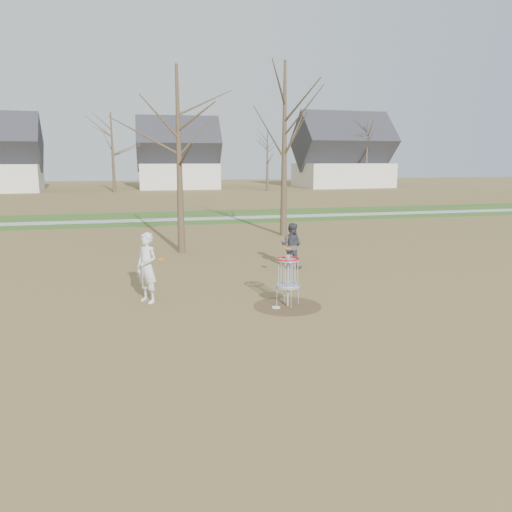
{
  "coord_description": "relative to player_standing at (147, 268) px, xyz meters",
  "views": [
    {
      "loc": [
        -3.84,
        -12.19,
        3.86
      ],
      "look_at": [
        -0.5,
        1.5,
        1.1
      ],
      "focal_mm": 35.0,
      "sensor_mm": 36.0,
      "label": 1
    }
  ],
  "objects": [
    {
      "name": "bare_trees",
      "position": [
        5.36,
        34.49,
        4.39
      ],
      "size": [
        52.62,
        44.98,
        9.0
      ],
      "color": "#382B1E",
      "rests_on": "ground"
    },
    {
      "name": "player_standing",
      "position": [
        0.0,
        0.0,
        0.0
      ],
      "size": [
        0.79,
        0.83,
        1.92
      ],
      "primitive_type": "imported",
      "rotation": [
        0.0,
        0.0,
        -0.9
      ],
      "color": "silver",
      "rests_on": "ground"
    },
    {
      "name": "footpath",
      "position": [
        3.59,
        18.7,
        -0.95
      ],
      "size": [
        160.0,
        1.5,
        0.01
      ],
      "primitive_type": "cube",
      "color": "#9E9E99",
      "rests_on": "green_band"
    },
    {
      "name": "discs_in_play",
      "position": [
        2.52,
        0.74,
        0.16
      ],
      "size": [
        4.33,
        1.97,
        0.22
      ],
      "color": "orange",
      "rests_on": "ground"
    },
    {
      "name": "green_band",
      "position": [
        3.59,
        19.7,
        -0.96
      ],
      "size": [
        160.0,
        8.0,
        0.01
      ],
      "primitive_type": "cube",
      "color": "#2D5119",
      "rests_on": "ground"
    },
    {
      "name": "houses_row",
      "position": [
        7.9,
        51.26,
        2.56
      ],
      "size": [
        56.51,
        10.01,
        7.26
      ],
      "color": "silver",
      "rests_on": "ground"
    },
    {
      "name": "disc_grounded",
      "position": [
        3.24,
        -1.38,
        -0.94
      ],
      "size": [
        0.22,
        0.22,
        0.02
      ],
      "primitive_type": "cylinder",
      "color": "white",
      "rests_on": "dirt_circle"
    },
    {
      "name": "dirt_circle",
      "position": [
        3.59,
        -1.3,
        -0.96
      ],
      "size": [
        1.8,
        1.8,
        0.01
      ],
      "primitive_type": "cylinder",
      "color": "#47331E",
      "rests_on": "ground"
    },
    {
      "name": "disc_golf_basket",
      "position": [
        3.59,
        -1.3,
        -0.05
      ],
      "size": [
        0.64,
        0.64,
        1.35
      ],
      "color": "#9EA3AD",
      "rests_on": "ground"
    },
    {
      "name": "ground",
      "position": [
        3.59,
        -1.3,
        -0.96
      ],
      "size": [
        160.0,
        160.0,
        0.0
      ],
      "primitive_type": "plane",
      "color": "brown",
      "rests_on": "ground"
    },
    {
      "name": "player_throwing",
      "position": [
        5.13,
        3.22,
        -0.15
      ],
      "size": [
        1.0,
        0.95,
        1.62
      ],
      "primitive_type": "imported",
      "rotation": [
        0.0,
        0.0,
        2.54
      ],
      "color": "#393A3F",
      "rests_on": "ground"
    }
  ]
}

